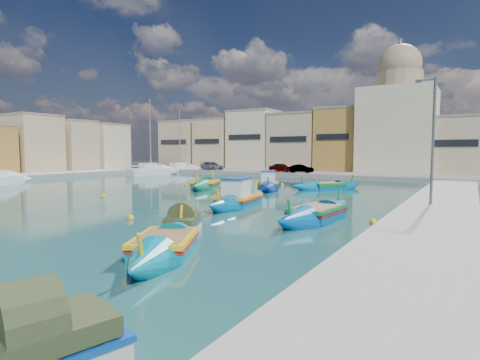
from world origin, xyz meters
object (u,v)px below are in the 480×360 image
Objects in this scene: luzzu_blue_cabin at (268,186)px; tender_far at (30,354)px; church_block at (398,118)px; luzzu_green at (206,185)px; luzzu_turquoise_cabin at (239,200)px; luzzu_cyan_mid at (328,187)px; luzzu_blue_south at (317,215)px; yacht_mid at (7,180)px; yacht_north at (187,170)px; luzzu_cyan_south at (165,246)px; quay_street_lamp at (432,140)px; tender_near at (183,225)px; yacht_midnorth at (159,172)px.

tender_far is at bearing -69.47° from luzzu_blue_cabin.
church_block reaches higher than luzzu_green.
luzzu_turquoise_cabin reaches higher than luzzu_blue_cabin.
luzzu_blue_south reaches higher than luzzu_cyan_mid.
luzzu_blue_cabin reaches higher than tender_far.
yacht_mid reaches higher than luzzu_green.
yacht_north is 1.07× the size of yacht_mid.
luzzu_blue_south is (2.54, -39.79, -8.14)m from church_block.
church_block is 1.66× the size of yacht_north.
quay_street_lamp is at bearing 64.54° from luzzu_cyan_south.
yacht_north is at bearing 148.01° from quay_street_lamp.
luzzu_blue_south is 3.09× the size of tender_near.
luzzu_turquoise_cabin is 1.19× the size of luzzu_blue_cabin.
yacht_midnorth is (-38.83, 17.18, -3.85)m from quay_street_lamp.
yacht_north reaches higher than tender_near.
luzzu_blue_south is 40.98m from yacht_midnorth.
yacht_mid reaches higher than quay_street_lamp.
luzzu_cyan_mid is (4.94, 2.87, -0.10)m from luzzu_blue_cabin.
luzzu_green is 0.74× the size of yacht_north.
yacht_midnorth is (-18.45, 12.53, 0.21)m from luzzu_green.
yacht_north reaches higher than yacht_mid.
church_block is at bearing 102.35° from quay_street_lamp.
tender_near is (11.59, -16.94, 0.10)m from luzzu_green.
yacht_mid is (-42.24, -3.30, -3.91)m from quay_street_lamp.
luzzu_turquoise_cabin is 0.87× the size of yacht_mid.
luzzu_turquoise_cabin is 12.29m from luzzu_green.
luzzu_green is at bearing -34.19° from yacht_midnorth.
luzzu_cyan_mid is 0.65× the size of yacht_north.
luzzu_cyan_mid is at bearing 21.92° from yacht_mid.
yacht_midnorth is at bearing 142.99° from luzzu_turquoise_cabin.
luzzu_blue_cabin is at bearing 108.49° from luzzu_cyan_south.
luzzu_green is at bearing 19.98° from yacht_mid.
church_block is at bearing 84.19° from luzzu_turquoise_cabin.
quay_street_lamp is 0.89× the size of luzzu_blue_south.
tender_far is 0.30× the size of yacht_mid.
church_block is 1.54× the size of yacht_midnorth.
quay_street_lamp is at bearing 54.44° from tender_near.
church_block is 49.79m from luzzu_cyan_south.
luzzu_blue_south is at bearing -73.13° from luzzu_cyan_mid.
tender_near is 0.89× the size of tender_far.
tender_near is 10.77m from tender_far.
church_block is 47.01m from tender_near.
yacht_mid is at bearing 154.25° from tender_far.
quay_street_lamp is 2.47× the size of tender_far.
yacht_mid is at bearing 179.45° from luzzu_turquoise_cabin.
yacht_midnorth reaches higher than quay_street_lamp.
tender_near is at bearing -15.06° from yacht_mid.
yacht_mid reaches higher than tender_far.
luzzu_green is at bearing -154.31° from luzzu_cyan_mid.
luzzu_turquoise_cabin is 11.05m from luzzu_blue_cabin.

